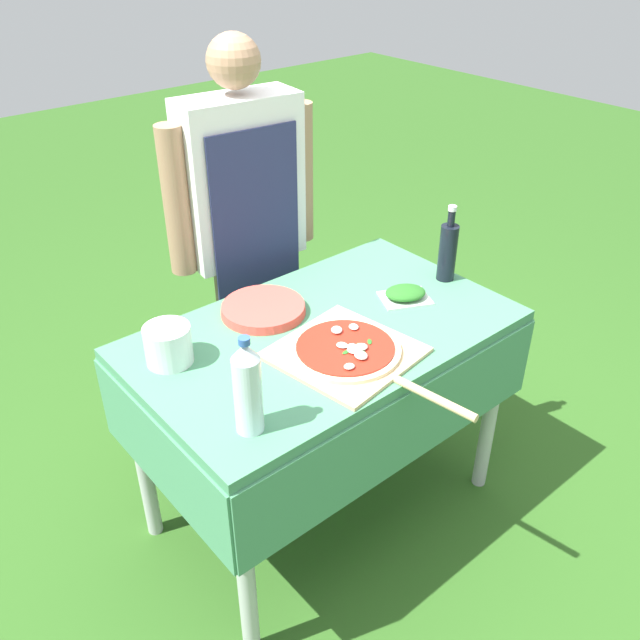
% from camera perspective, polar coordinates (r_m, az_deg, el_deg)
% --- Properties ---
extents(ground_plane, '(12.00, 12.00, 0.00)m').
position_cam_1_polar(ground_plane, '(2.60, 0.29, -15.29)').
color(ground_plane, '#2D5B1E').
extents(prep_table, '(1.20, 0.73, 0.78)m').
position_cam_1_polar(prep_table, '(2.16, 0.33, -3.26)').
color(prep_table, '#478960').
rests_on(prep_table, ground).
extents(person_cook, '(0.58, 0.23, 1.56)m').
position_cam_1_polar(person_cook, '(2.49, -6.40, 8.39)').
color(person_cook, '#70604C').
rests_on(person_cook, ground).
extents(pizza_on_peel, '(0.42, 0.65, 0.05)m').
position_cam_1_polar(pizza_on_peel, '(1.97, 2.44, -2.73)').
color(pizza_on_peel, '#D1B27F').
rests_on(pizza_on_peel, prep_table).
extents(oil_bottle, '(0.06, 0.06, 0.27)m').
position_cam_1_polar(oil_bottle, '(2.37, 10.71, 5.76)').
color(oil_bottle, black).
rests_on(oil_bottle, prep_table).
extents(water_bottle, '(0.07, 0.07, 0.28)m').
position_cam_1_polar(water_bottle, '(1.65, -6.13, -5.67)').
color(water_bottle, silver).
rests_on(water_bottle, prep_table).
extents(herb_container, '(0.20, 0.18, 0.04)m').
position_cam_1_polar(herb_container, '(2.26, 7.20, 2.21)').
color(herb_container, silver).
rests_on(herb_container, prep_table).
extents(mixing_tub, '(0.14, 0.14, 0.11)m').
position_cam_1_polar(mixing_tub, '(1.97, -12.66, -2.04)').
color(mixing_tub, silver).
rests_on(mixing_tub, prep_table).
extents(plate_stack, '(0.27, 0.27, 0.03)m').
position_cam_1_polar(plate_stack, '(2.18, -4.80, 0.93)').
color(plate_stack, '#DB4C42').
rests_on(plate_stack, prep_table).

